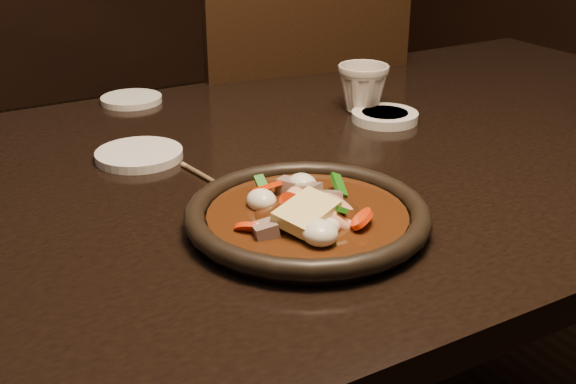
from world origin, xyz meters
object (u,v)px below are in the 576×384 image
table (345,195)px  plate (307,216)px  chair (286,148)px  tea_cup (363,87)px

table → plate: 0.28m
plate → chair: bearing=61.6°
table → tea_cup: bearing=47.5°
chair → table: bearing=77.7°
tea_cup → plate: bearing=-133.5°
plate → table: bearing=45.8°
table → chair: bearing=68.9°
chair → plate: 0.87m
table → tea_cup: size_ratio=18.07×
table → tea_cup: tea_cup is taller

